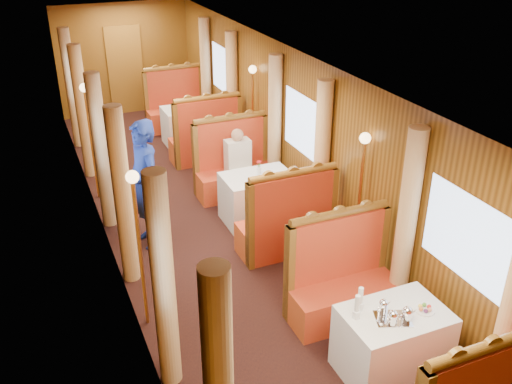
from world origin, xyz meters
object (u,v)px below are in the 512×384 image
table_near (392,342)px  rose_vase_mid (259,165)px  banquette_far_fwd (206,140)px  banquette_far_aft (176,109)px  teapot_back (383,308)px  teapot_left (392,320)px  banquette_mid_aft (234,170)px  banquette_near_aft (341,284)px  rose_vase_far (191,100)px  teapot_right (407,317)px  tea_tray (393,319)px  passenger (238,157)px  table_mid (258,198)px  table_far (190,126)px  fruit_plate (425,309)px  banquette_mid_fwd (287,226)px  steward (145,185)px

table_near → rose_vase_mid: bearing=89.8°
table_near → banquette_far_fwd: (0.00, 5.99, 0.05)m
banquette_far_aft → table_near: bearing=-90.0°
banquette_far_fwd → teapot_back: 5.96m
teapot_back → teapot_left: bearing=-109.6°
banquette_mid_aft → banquette_far_aft: 3.50m
banquette_near_aft → rose_vase_far: size_ratio=3.72×
rose_vase_far → teapot_right: bearing=-90.2°
teapot_left → banquette_near_aft: bearing=73.5°
banquette_near_aft → tea_tray: 1.14m
banquette_near_aft → passenger: size_ratio=1.76×
table_mid → tea_tray: bearing=-91.5°
teapot_left → teapot_right: (0.15, -0.02, 0.00)m
table_far → fruit_plate: bearing=-87.7°
banquette_far_fwd → rose_vase_mid: banquette_far_fwd is taller
table_far → banquette_far_aft: size_ratio=0.78×
tea_tray → table_far: bearing=89.2°
banquette_mid_aft → rose_vase_far: 2.50m
teapot_left → passenger: 4.44m
table_far → banquette_far_aft: (0.00, 1.01, 0.05)m
banquette_far_aft → fruit_plate: 8.11m
table_mid → banquette_mid_fwd: size_ratio=0.78×
teapot_left → rose_vase_mid: 3.63m
banquette_near_aft → passenger: bearing=90.0°
rose_vase_far → table_far: bearing=121.7°
tea_tray → teapot_right: (0.10, -0.08, 0.06)m
banquette_far_aft → teapot_left: bearing=-91.0°
banquette_mid_aft → banquette_far_aft: size_ratio=1.00×
table_mid → teapot_right: teapot_right is taller
banquette_mid_fwd → banquette_far_fwd: size_ratio=1.00×
rose_vase_mid → table_far: bearing=90.2°
table_far → tea_tray: size_ratio=3.09×
passenger → table_mid: bearing=-90.0°
rose_vase_mid → steward: 1.71m
rose_vase_mid → steward: (-1.71, -0.00, 0.00)m
fruit_plate → table_near: bearing=163.5°
teapot_right → passenger: bearing=86.4°
table_near → teapot_left: 0.48m
tea_tray → rose_vase_mid: rose_vase_mid is taller
table_far → passenger: bearing=-90.0°
passenger → banquette_far_aft: bearing=90.0°
rose_vase_far → passenger: bearing=-90.5°
tea_tray → passenger: passenger is taller
table_mid → table_far: same height
steward → table_near: bearing=15.3°
teapot_right → fruit_plate: size_ratio=0.84×
fruit_plate → rose_vase_far: (-0.26, 7.04, 0.16)m
teapot_back → banquette_far_fwd: bearing=75.1°
rose_vase_mid → banquette_far_fwd: bearing=90.3°
rose_vase_far → passenger: 2.67m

